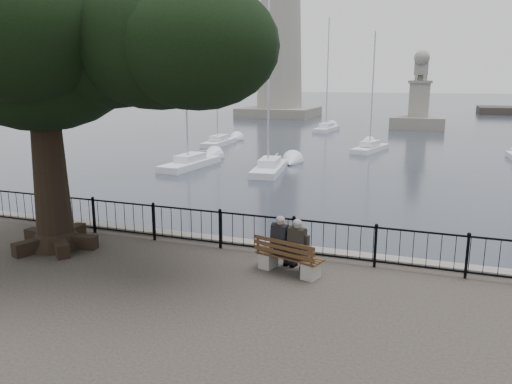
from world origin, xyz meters
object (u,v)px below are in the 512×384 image
at_px(lion_monument, 419,109).
at_px(person_left, 283,245).
at_px(tree, 66,34).
at_px(lighthouse, 280,21).
at_px(person_right, 300,249).
at_px(bench, 288,261).

bearing_deg(lion_monument, person_left, -91.18).
xyz_separation_m(person_left, lion_monument, (0.99, 48.36, 0.51)).
xyz_separation_m(tree, lighthouse, (-13.62, 60.78, 7.00)).
bearing_deg(person_left, person_right, -15.82).
height_order(person_right, lighthouse, lighthouse).
bearing_deg(lighthouse, tree, -77.37).
distance_m(person_left, person_right, 0.45).
bearing_deg(bench, person_left, 139.14).
bearing_deg(tree, bench, 2.20).
bearing_deg(person_right, bench, -175.82).
xyz_separation_m(person_left, lighthouse, (-19.01, 60.42, 11.82)).
bearing_deg(person_right, lighthouse, 107.80).
distance_m(tree, lion_monument, 49.32).
bearing_deg(person_right, person_left, 164.18).
height_order(tree, lighthouse, lighthouse).
bearing_deg(tree, lighthouse, 102.63).
bearing_deg(tree, person_right, 2.29).
xyz_separation_m(person_right, lion_monument, (0.56, 48.48, 0.51)).
distance_m(bench, person_left, 0.39).
xyz_separation_m(person_right, lighthouse, (-19.44, 60.55, 11.82)).
xyz_separation_m(tree, lion_monument, (6.38, 48.72, -4.31)).
bearing_deg(lighthouse, person_left, -72.54).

